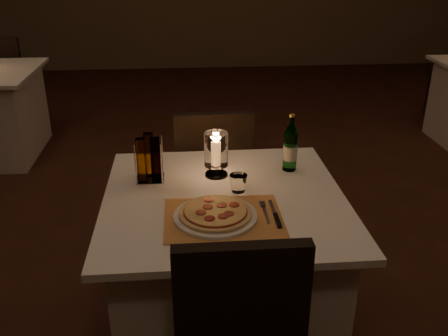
{
  "coord_description": "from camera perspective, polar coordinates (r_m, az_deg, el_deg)",
  "views": [
    {
      "loc": [
        -0.12,
        -2.39,
        1.7
      ],
      "look_at": [
        0.04,
        -0.54,
        0.86
      ],
      "focal_mm": 40.0,
      "sensor_mm": 36.0,
      "label": 1
    }
  ],
  "objects": [
    {
      "name": "knife",
      "position": [
        1.91,
        6.0,
        -5.65
      ],
      "size": [
        0.02,
        0.22,
        0.01
      ],
      "color": "black",
      "rests_on": "placemat"
    },
    {
      "name": "chair_far",
      "position": [
        2.8,
        -1.22,
        0.05
      ],
      "size": [
        0.42,
        0.42,
        0.9
      ],
      "color": "black",
      "rests_on": "ground"
    },
    {
      "name": "fork",
      "position": [
        1.96,
        4.66,
        -4.89
      ],
      "size": [
        0.02,
        0.18,
        0.0
      ],
      "color": "silver",
      "rests_on": "placemat"
    },
    {
      "name": "water_bottle",
      "position": [
        2.29,
        7.59,
        2.3
      ],
      "size": [
        0.06,
        0.06,
        0.27
      ],
      "color": "#60B269",
      "rests_on": "main_table"
    },
    {
      "name": "hurricane_candle",
      "position": [
        2.21,
        -0.91,
        1.97
      ],
      "size": [
        0.11,
        0.11,
        0.2
      ],
      "color": "white",
      "rests_on": "main_table"
    },
    {
      "name": "placemat",
      "position": [
        1.91,
        -0.08,
        -5.71
      ],
      "size": [
        0.45,
        0.34,
        0.0
      ],
      "primitive_type": "cube",
      "color": "#CC8746",
      "rests_on": "main_table"
    },
    {
      "name": "cruet_caddy",
      "position": [
        2.19,
        -8.57,
        0.9
      ],
      "size": [
        0.12,
        0.12,
        0.21
      ],
      "color": "white",
      "rests_on": "main_table"
    },
    {
      "name": "floor",
      "position": [
        2.94,
        -1.66,
        -11.19
      ],
      "size": [
        8.0,
        10.0,
        0.02
      ],
      "primitive_type": "cube",
      "color": "#422015",
      "rests_on": "ground"
    },
    {
      "name": "main_table",
      "position": [
        2.27,
        0.04,
        -11.47
      ],
      "size": [
        1.0,
        1.0,
        0.74
      ],
      "color": "white",
      "rests_on": "ground"
    },
    {
      "name": "pizza",
      "position": [
        1.9,
        -0.98,
        -5.09
      ],
      "size": [
        0.28,
        0.28,
        0.02
      ],
      "color": "#D8B77F",
      "rests_on": "plate"
    },
    {
      "name": "plate",
      "position": [
        1.91,
        -0.99,
        -5.52
      ],
      "size": [
        0.32,
        0.32,
        0.01
      ],
      "primitive_type": "cylinder",
      "color": "white",
      "rests_on": "placemat"
    },
    {
      "name": "neighbor_chair_lb",
      "position": [
        5.34,
        -23.86,
        9.86
      ],
      "size": [
        0.42,
        0.42,
        0.9
      ],
      "color": "black",
      "rests_on": "ground"
    },
    {
      "name": "tumbler",
      "position": [
        2.1,
        1.64,
        -1.73
      ],
      "size": [
        0.07,
        0.07,
        0.07
      ],
      "primitive_type": null,
      "color": "white",
      "rests_on": "main_table"
    }
  ]
}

